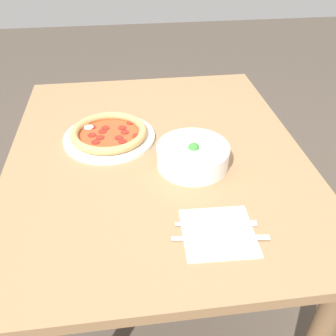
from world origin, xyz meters
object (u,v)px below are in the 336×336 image
object	(u,v)px
pizza	(109,134)
bowl	(193,154)
fork	(215,224)
knife	(216,238)

from	to	relation	value
pizza	bowl	bearing A→B (deg)	53.88
pizza	fork	world-z (taller)	pizza
pizza	knife	xyz separation A→B (m)	(0.46, 0.24, -0.01)
bowl	fork	xyz separation A→B (m)	(0.25, 0.01, -0.03)
pizza	bowl	xyz separation A→B (m)	(0.17, 0.24, 0.02)
bowl	knife	size ratio (longest dim) A/B	0.93
fork	knife	size ratio (longest dim) A/B	0.87
bowl	fork	world-z (taller)	bowl
pizza	knife	world-z (taller)	pizza
bowl	knife	world-z (taller)	bowl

